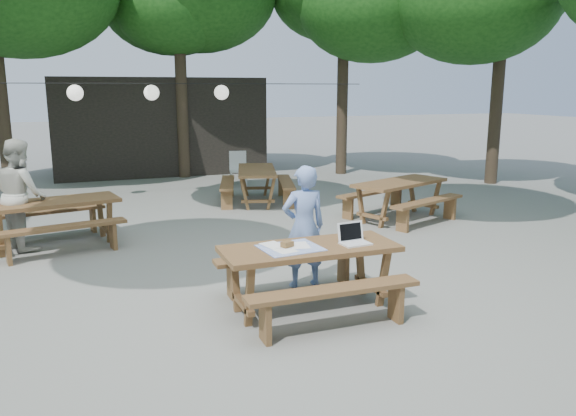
{
  "coord_description": "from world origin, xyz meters",
  "views": [
    {
      "loc": [
        -1.84,
        -7.03,
        2.49
      ],
      "look_at": [
        0.54,
        -0.7,
        1.05
      ],
      "focal_mm": 35.0,
      "sensor_mm": 36.0,
      "label": 1
    }
  ],
  "objects_px": {
    "picnic_table_nw": "(54,223)",
    "woman": "(304,227)",
    "second_person": "(21,194)",
    "main_picnic_table": "(310,277)",
    "plastic_chair": "(238,176)"
  },
  "relations": [
    {
      "from": "picnic_table_nw",
      "to": "second_person",
      "type": "xyz_separation_m",
      "value": [
        -0.45,
        0.08,
        0.48
      ]
    },
    {
      "from": "picnic_table_nw",
      "to": "woman",
      "type": "bearing_deg",
      "value": -57.43
    },
    {
      "from": "picnic_table_nw",
      "to": "plastic_chair",
      "type": "height_order",
      "value": "plastic_chair"
    },
    {
      "from": "woman",
      "to": "second_person",
      "type": "height_order",
      "value": "second_person"
    },
    {
      "from": "plastic_chair",
      "to": "second_person",
      "type": "bearing_deg",
      "value": -125.49
    },
    {
      "from": "main_picnic_table",
      "to": "plastic_chair",
      "type": "height_order",
      "value": "plastic_chair"
    },
    {
      "from": "main_picnic_table",
      "to": "second_person",
      "type": "relative_size",
      "value": 1.15
    },
    {
      "from": "main_picnic_table",
      "to": "woman",
      "type": "xyz_separation_m",
      "value": [
        0.23,
        0.74,
        0.39
      ]
    },
    {
      "from": "second_person",
      "to": "picnic_table_nw",
      "type": "bearing_deg",
      "value": -123.83
    },
    {
      "from": "picnic_table_nw",
      "to": "second_person",
      "type": "bearing_deg",
      "value": 157.91
    },
    {
      "from": "second_person",
      "to": "woman",
      "type": "bearing_deg",
      "value": -156.0
    },
    {
      "from": "main_picnic_table",
      "to": "woman",
      "type": "relative_size",
      "value": 1.28
    },
    {
      "from": "main_picnic_table",
      "to": "picnic_table_nw",
      "type": "xyz_separation_m",
      "value": [
        -2.81,
        3.86,
        0.0
      ]
    },
    {
      "from": "main_picnic_table",
      "to": "woman",
      "type": "distance_m",
      "value": 0.87
    },
    {
      "from": "picnic_table_nw",
      "to": "second_person",
      "type": "relative_size",
      "value": 1.25
    }
  ]
}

